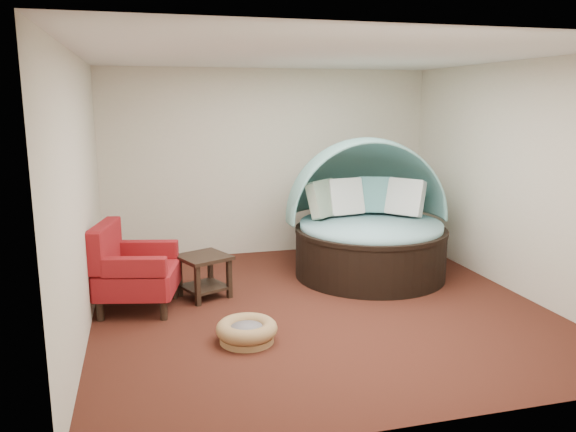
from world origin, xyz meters
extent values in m
plane|color=#4E2216|center=(0.00, 0.00, 0.00)|extent=(5.00, 5.00, 0.00)
plane|color=beige|center=(0.00, 2.50, 1.40)|extent=(5.00, 0.00, 5.00)
plane|color=beige|center=(0.00, -2.50, 1.40)|extent=(5.00, 0.00, 5.00)
plane|color=beige|center=(-2.50, 0.00, 1.40)|extent=(0.00, 5.00, 5.00)
plane|color=beige|center=(2.50, 0.00, 1.40)|extent=(0.00, 5.00, 5.00)
plane|color=white|center=(0.00, 0.00, 2.80)|extent=(5.00, 5.00, 0.00)
cylinder|color=black|center=(1.03, 0.94, 0.31)|extent=(2.17, 2.17, 0.61)
cylinder|color=black|center=(1.03, 0.94, 0.63)|extent=(2.19, 2.19, 0.06)
cylinder|color=#7DB2B6|center=(1.03, 0.94, 0.68)|extent=(2.05, 2.05, 0.13)
cube|color=#3D6955|center=(0.48, 1.35, 1.01)|extent=(0.58, 0.55, 0.53)
cube|color=white|center=(0.83, 1.41, 1.01)|extent=(0.55, 0.37, 0.53)
cube|color=#60A5A7|center=(1.31, 1.45, 1.01)|extent=(0.58, 0.45, 0.53)
cube|color=white|center=(1.63, 1.17, 1.01)|extent=(0.55, 0.58, 0.53)
cylinder|color=olive|center=(-0.98, -0.74, 0.03)|extent=(0.60, 0.60, 0.06)
torus|color=olive|center=(-0.98, -0.74, 0.13)|extent=(0.68, 0.68, 0.15)
cylinder|color=slate|center=(-0.98, -0.74, 0.11)|extent=(0.40, 0.40, 0.09)
cylinder|color=black|center=(-2.41, 0.19, 0.10)|extent=(0.10, 0.10, 0.20)
cylinder|color=black|center=(-2.26, 0.86, 0.10)|extent=(0.10, 0.10, 0.20)
cylinder|color=black|center=(-1.74, 0.04, 0.10)|extent=(0.10, 0.10, 0.20)
cylinder|color=black|center=(-1.59, 0.70, 0.10)|extent=(0.10, 0.10, 0.20)
cube|color=maroon|center=(-2.00, 0.45, 0.35)|extent=(1.02, 1.02, 0.30)
cube|color=maroon|center=(-2.33, 0.52, 0.75)|extent=(0.35, 0.87, 0.50)
cube|color=maroon|center=(-2.03, 0.08, 0.60)|extent=(0.69, 0.29, 0.20)
cube|color=maroon|center=(-1.86, 0.79, 0.60)|extent=(0.69, 0.29, 0.20)
cube|color=black|center=(-1.24, 0.65, 0.50)|extent=(0.72, 0.72, 0.04)
cube|color=black|center=(-1.24, 0.65, 0.13)|extent=(0.63, 0.63, 0.03)
cube|color=black|center=(-1.34, 0.36, 0.24)|extent=(0.07, 0.07, 0.48)
cube|color=black|center=(-1.52, 0.76, 0.24)|extent=(0.07, 0.07, 0.48)
cube|color=black|center=(-0.95, 0.54, 0.24)|extent=(0.07, 0.07, 0.48)
cube|color=black|center=(-1.13, 0.94, 0.24)|extent=(0.07, 0.07, 0.48)
camera|label=1|loc=(-1.90, -5.84, 2.33)|focal=35.00mm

